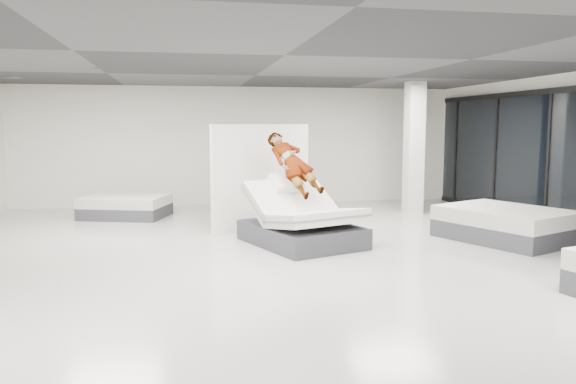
{
  "coord_description": "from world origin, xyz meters",
  "views": [
    {
      "loc": [
        -1.52,
        -8.38,
        2.17
      ],
      "look_at": [
        0.27,
        1.24,
        1.0
      ],
      "focal_mm": 35.0,
      "sensor_mm": 36.0,
      "label": 1
    }
  ],
  "objects_px": {
    "hero_bed": "(302,223)",
    "flat_bed_left_far": "(126,207)",
    "flat_bed_right_far": "(505,224)",
    "remote": "(313,186)",
    "divider_panel": "(262,177)",
    "column": "(414,149)",
    "person": "(293,174)"
  },
  "relations": [
    {
      "from": "flat_bed_right_far",
      "to": "flat_bed_left_far",
      "type": "height_order",
      "value": "flat_bed_right_far"
    },
    {
      "from": "remote",
      "to": "flat_bed_right_far",
      "type": "distance_m",
      "value": 3.74
    },
    {
      "from": "person",
      "to": "divider_panel",
      "type": "relative_size",
      "value": 0.68
    },
    {
      "from": "flat_bed_right_far",
      "to": "flat_bed_left_far",
      "type": "distance_m",
      "value": 8.38
    },
    {
      "from": "remote",
      "to": "flat_bed_right_far",
      "type": "height_order",
      "value": "remote"
    },
    {
      "from": "hero_bed",
      "to": "remote",
      "type": "xyz_separation_m",
      "value": [
        0.22,
        0.05,
        0.68
      ]
    },
    {
      "from": "hero_bed",
      "to": "remote",
      "type": "relative_size",
      "value": 18.15
    },
    {
      "from": "divider_panel",
      "to": "person",
      "type": "bearing_deg",
      "value": -102.08
    },
    {
      "from": "flat_bed_right_far",
      "to": "hero_bed",
      "type": "bearing_deg",
      "value": 175.17
    },
    {
      "from": "hero_bed",
      "to": "column",
      "type": "relative_size",
      "value": 0.79
    },
    {
      "from": "hero_bed",
      "to": "person",
      "type": "height_order",
      "value": "person"
    },
    {
      "from": "hero_bed",
      "to": "flat_bed_left_far",
      "type": "relative_size",
      "value": 1.16
    },
    {
      "from": "flat_bed_right_far",
      "to": "column",
      "type": "xyz_separation_m",
      "value": [
        -0.44,
        3.36,
        1.3
      ]
    },
    {
      "from": "person",
      "to": "remote",
      "type": "distance_m",
      "value": 0.45
    },
    {
      "from": "hero_bed",
      "to": "flat_bed_left_far",
      "type": "distance_m",
      "value": 5.1
    },
    {
      "from": "divider_panel",
      "to": "flat_bed_right_far",
      "type": "relative_size",
      "value": 0.89
    },
    {
      "from": "remote",
      "to": "divider_panel",
      "type": "xyz_separation_m",
      "value": [
        -0.71,
        1.7,
        0.02
      ]
    },
    {
      "from": "person",
      "to": "remote",
      "type": "relative_size",
      "value": 11.7
    },
    {
      "from": "flat_bed_right_far",
      "to": "remote",
      "type": "bearing_deg",
      "value": 174.17
    },
    {
      "from": "column",
      "to": "divider_panel",
      "type": "bearing_deg",
      "value": -161.82
    },
    {
      "from": "divider_panel",
      "to": "column",
      "type": "bearing_deg",
      "value": -8.54
    },
    {
      "from": "remote",
      "to": "person",
      "type": "bearing_deg",
      "value": 122.15
    },
    {
      "from": "flat_bed_right_far",
      "to": "column",
      "type": "distance_m",
      "value": 3.62
    },
    {
      "from": "flat_bed_left_far",
      "to": "column",
      "type": "relative_size",
      "value": 0.68
    },
    {
      "from": "remote",
      "to": "divider_panel",
      "type": "relative_size",
      "value": 0.06
    },
    {
      "from": "divider_panel",
      "to": "column",
      "type": "xyz_separation_m",
      "value": [
        3.91,
        1.28,
        0.51
      ]
    },
    {
      "from": "divider_panel",
      "to": "flat_bed_right_far",
      "type": "bearing_deg",
      "value": -52.17
    },
    {
      "from": "flat_bed_right_far",
      "to": "flat_bed_left_far",
      "type": "xyz_separation_m",
      "value": [
        -7.33,
        4.07,
        -0.05
      ]
    },
    {
      "from": "person",
      "to": "flat_bed_right_far",
      "type": "xyz_separation_m",
      "value": [
        3.97,
        -0.62,
        -0.96
      ]
    },
    {
      "from": "hero_bed",
      "to": "divider_panel",
      "type": "height_order",
      "value": "divider_panel"
    },
    {
      "from": "person",
      "to": "hero_bed",
      "type": "bearing_deg",
      "value": -90.0
    },
    {
      "from": "divider_panel",
      "to": "remote",
      "type": "bearing_deg",
      "value": -94.13
    }
  ]
}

